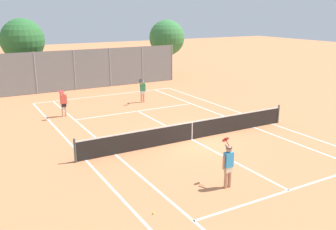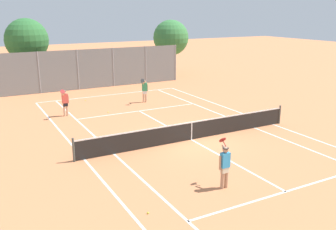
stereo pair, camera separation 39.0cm
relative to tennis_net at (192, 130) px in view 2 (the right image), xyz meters
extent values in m
plane|color=#CC7A4C|center=(0.00, 0.00, -0.51)|extent=(120.00, 120.00, 0.00)
cube|color=silver|center=(0.00, 11.90, -0.51)|extent=(11.00, 0.10, 0.01)
cube|color=silver|center=(-5.50, 0.00, -0.51)|extent=(0.10, 23.80, 0.01)
cube|color=silver|center=(5.50, 0.00, -0.51)|extent=(0.10, 23.80, 0.01)
cube|color=silver|center=(-4.13, 0.00, -0.51)|extent=(0.10, 23.80, 0.01)
cube|color=silver|center=(4.13, 0.00, -0.51)|extent=(0.10, 23.80, 0.01)
cube|color=silver|center=(0.00, -6.40, -0.51)|extent=(8.26, 0.10, 0.01)
cube|color=silver|center=(0.00, 6.40, -0.51)|extent=(8.26, 0.10, 0.01)
cube|color=silver|center=(0.00, 0.00, -0.51)|extent=(0.10, 12.80, 0.01)
cylinder|color=#474C47|center=(-5.95, 0.00, 0.03)|extent=(0.10, 0.10, 1.07)
cylinder|color=#474C47|center=(5.95, 0.00, 0.03)|extent=(0.10, 0.10, 1.07)
cube|color=black|center=(0.00, 0.00, -0.04)|extent=(11.90, 0.02, 0.89)
cube|color=white|center=(0.00, 0.00, 0.41)|extent=(11.90, 0.03, 0.06)
cube|color=white|center=(0.00, 0.00, -0.06)|extent=(0.05, 0.03, 0.89)
cylinder|color=tan|center=(-1.87, -5.09, -0.10)|extent=(0.13, 0.13, 0.82)
cylinder|color=tan|center=(-1.69, -5.09, -0.10)|extent=(0.13, 0.13, 0.82)
cube|color=beige|center=(-1.78, -5.09, 0.23)|extent=(0.28, 0.19, 0.24)
cube|color=#3399D8|center=(-1.78, -5.09, 0.59)|extent=(0.34, 0.21, 0.56)
sphere|color=tan|center=(-1.78, -5.09, 0.98)|extent=(0.22, 0.22, 0.22)
cylinder|color=black|center=(-1.78, -5.09, 1.05)|extent=(0.23, 0.23, 0.02)
cylinder|color=tan|center=(-2.00, -5.10, 0.53)|extent=(0.08, 0.08, 0.52)
cylinder|color=tan|center=(-1.65, -4.95, 0.88)|extent=(0.09, 0.46, 0.35)
cylinder|color=maroon|center=(-1.52, -4.69, 1.04)|extent=(0.04, 0.25, 0.22)
cylinder|color=maroon|center=(-1.53, -4.57, 1.15)|extent=(0.28, 0.20, 0.23)
cylinder|color=#D8A884|center=(-4.37, 7.50, -0.10)|extent=(0.13, 0.13, 0.82)
cylinder|color=#D8A884|center=(-4.55, 7.49, -0.10)|extent=(0.13, 0.13, 0.82)
cube|color=black|center=(-4.46, 7.49, 0.23)|extent=(0.29, 0.20, 0.24)
cube|color=#D84C3F|center=(-4.46, 7.49, 0.59)|extent=(0.35, 0.22, 0.56)
sphere|color=#D8A884|center=(-4.46, 7.49, 0.98)|extent=(0.22, 0.22, 0.22)
cylinder|color=black|center=(-4.46, 7.49, 1.05)|extent=(0.23, 0.23, 0.02)
cylinder|color=#D8A884|center=(-4.24, 7.51, 0.53)|extent=(0.08, 0.08, 0.52)
cylinder|color=#D8A884|center=(-4.58, 7.34, 0.88)|extent=(0.11, 0.46, 0.35)
cylinder|color=maroon|center=(-4.69, 7.08, 1.04)|extent=(0.05, 0.25, 0.22)
cylinder|color=maroon|center=(-4.68, 6.96, 1.15)|extent=(0.29, 0.21, 0.23)
cylinder|color=#D8A884|center=(1.44, 8.42, -0.10)|extent=(0.13, 0.13, 0.82)
cylinder|color=#D8A884|center=(1.27, 8.45, -0.10)|extent=(0.13, 0.13, 0.82)
cube|color=white|center=(1.35, 8.44, 0.23)|extent=(0.31, 0.23, 0.24)
cube|color=#338C59|center=(1.35, 8.44, 0.59)|extent=(0.37, 0.26, 0.56)
sphere|color=#D8A884|center=(1.35, 8.44, 0.98)|extent=(0.22, 0.22, 0.22)
cylinder|color=black|center=(1.35, 8.44, 1.05)|extent=(0.23, 0.23, 0.02)
cylinder|color=#D8A884|center=(1.57, 8.39, 0.53)|extent=(0.08, 0.08, 0.52)
cylinder|color=#D8A884|center=(1.20, 8.32, 0.88)|extent=(0.16, 0.46, 0.35)
cylinder|color=black|center=(1.02, 8.09, 1.04)|extent=(0.08, 0.25, 0.22)
cylinder|color=black|center=(1.00, 7.97, 1.15)|extent=(0.31, 0.25, 0.23)
sphere|color=#D1DB33|center=(-5.01, -5.41, -0.48)|extent=(0.07, 0.07, 0.07)
sphere|color=#D1DB33|center=(-3.52, 0.40, -0.48)|extent=(0.07, 0.07, 0.07)
sphere|color=#D1DB33|center=(-2.25, 10.84, -0.48)|extent=(0.07, 0.07, 0.07)
sphere|color=#D1DB33|center=(0.01, 0.36, -0.48)|extent=(0.07, 0.07, 0.07)
sphere|color=#D1DB33|center=(-1.92, 6.98, -0.48)|extent=(0.07, 0.07, 0.07)
cylinder|color=gray|center=(-4.58, 15.07, 1.13)|extent=(0.08, 0.08, 3.28)
cylinder|color=gray|center=(-1.53, 15.07, 1.13)|extent=(0.08, 0.08, 3.28)
cylinder|color=gray|center=(1.53, 15.07, 1.13)|extent=(0.08, 0.08, 3.28)
cylinder|color=gray|center=(4.58, 15.07, 1.13)|extent=(0.08, 0.08, 3.28)
cylinder|color=gray|center=(7.64, 15.07, 1.13)|extent=(0.08, 0.08, 3.28)
cube|color=slate|center=(0.00, 15.07, 1.13)|extent=(15.28, 0.02, 3.24)
cylinder|color=brown|center=(-4.85, 17.91, 0.86)|extent=(0.20, 0.20, 2.74)
sphere|color=#2D6B33|center=(-4.85, 17.91, 3.46)|extent=(3.52, 3.52, 3.52)
sphere|color=#2D6B33|center=(-4.71, 17.52, 3.02)|extent=(2.30, 2.30, 2.30)
cylinder|color=brown|center=(8.89, 18.24, 0.72)|extent=(0.21, 0.21, 2.45)
sphere|color=#387A3D|center=(8.89, 18.24, 3.17)|extent=(3.53, 3.53, 3.53)
sphere|color=#387A3D|center=(8.69, 18.59, 2.73)|extent=(2.25, 2.25, 2.25)
camera|label=1|loc=(-9.89, -14.91, 5.76)|focal=40.00mm
camera|label=2|loc=(-9.55, -15.10, 5.76)|focal=40.00mm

